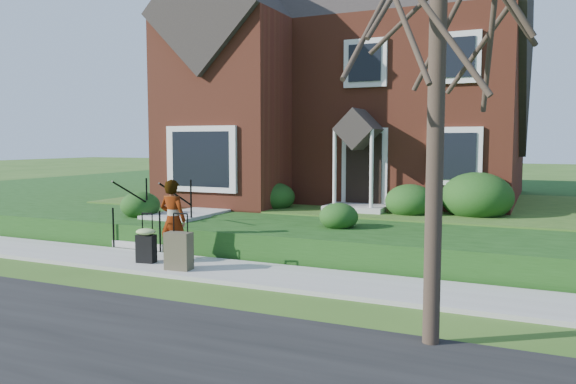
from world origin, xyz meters
The scene contains 10 objects.
ground centered at (0.00, 0.00, 0.00)m, with size 120.00×120.00×0.00m, color #2D5119.
sidewalk centered at (0.00, 0.00, 0.04)m, with size 60.00×1.60×0.08m, color #9E9B93.
terrace centered at (4.00, 10.90, 0.30)m, with size 44.00×20.00×0.60m, color #163C10.
walkway centered at (-2.50, 5.00, 0.63)m, with size 1.20×6.00×0.06m, color #9E9B93.
main_house centered at (-0.21, 9.61, 5.26)m, with size 10.40×10.20×9.40m.
front_steps centered at (-2.50, 1.84, 0.47)m, with size 1.40×2.02×1.50m.
foundation_shrubs centered at (0.58, 5.10, 1.12)m, with size 10.04×4.89×1.24m.
woman centered at (-1.10, 0.30, 0.90)m, with size 0.60×0.39×1.63m, color #999999.
suitcase_black centered at (-1.41, -0.17, 0.46)m, with size 0.45×0.39×0.99m.
suitcase_olive centered at (-0.46, -0.41, 0.44)m, with size 0.51×0.32×1.06m.
Camera 1 is at (5.70, -8.99, 2.48)m, focal length 35.00 mm.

